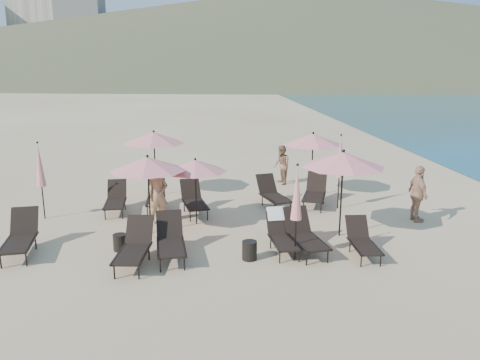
{
  "coord_description": "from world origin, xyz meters",
  "views": [
    {
      "loc": [
        -1.12,
        -11.49,
        4.72
      ],
      "look_at": [
        -0.35,
        3.5,
        1.1
      ],
      "focal_mm": 35.0,
      "sensor_mm": 36.0,
      "label": 1
    }
  ],
  "objects_px": {
    "lounger_0": "(20,236)",
    "umbrella_closed_0": "(297,194)",
    "beachgoer_a": "(158,195)",
    "beachgoer_c": "(418,194)",
    "side_table_0": "(120,242)",
    "umbrella_closed_1": "(340,157)",
    "lounger_5": "(362,240)",
    "lounger_6": "(116,199)",
    "umbrella_open_3": "(154,138)",
    "lounger_4": "(305,234)",
    "lounger_7": "(156,197)",
    "side_table_1": "(249,250)",
    "lounger_1": "(135,246)",
    "umbrella_open_2": "(343,160)",
    "beachgoer_b": "(282,165)",
    "lounger_3": "(281,233)",
    "umbrella_open_1": "(195,166)",
    "lounger_10": "(315,192)",
    "umbrella_closed_2": "(40,166)",
    "umbrella_open_4": "(313,139)",
    "umbrella_open_0": "(148,164)",
    "lounger_8": "(194,199)",
    "lounger_2": "(171,240)"
  },
  "relations": [
    {
      "from": "umbrella_closed_1",
      "to": "lounger_5",
      "type": "bearing_deg",
      "value": -95.96
    },
    {
      "from": "lounger_2",
      "to": "beachgoer_a",
      "type": "bearing_deg",
      "value": 95.07
    },
    {
      "from": "lounger_2",
      "to": "umbrella_open_3",
      "type": "bearing_deg",
      "value": 92.79
    },
    {
      "from": "lounger_4",
      "to": "umbrella_open_1",
      "type": "xyz_separation_m",
      "value": [
        -2.92,
        2.39,
        1.36
      ]
    },
    {
      "from": "lounger_5",
      "to": "side_table_1",
      "type": "xyz_separation_m",
      "value": [
        -2.91,
        -0.12,
        -0.17
      ]
    },
    {
      "from": "lounger_3",
      "to": "beachgoer_a",
      "type": "bearing_deg",
      "value": 138.29
    },
    {
      "from": "umbrella_open_0",
      "to": "side_table_0",
      "type": "xyz_separation_m",
      "value": [
        -0.63,
        -1.3,
        -1.84
      ]
    },
    {
      "from": "lounger_10",
      "to": "umbrella_open_3",
      "type": "height_order",
      "value": "umbrella_open_3"
    },
    {
      "from": "umbrella_open_4",
      "to": "lounger_10",
      "type": "bearing_deg",
      "value": -95.79
    },
    {
      "from": "lounger_5",
      "to": "umbrella_closed_0",
      "type": "distance_m",
      "value": 2.2
    },
    {
      "from": "umbrella_open_4",
      "to": "lounger_2",
      "type": "bearing_deg",
      "value": -129.89
    },
    {
      "from": "lounger_10",
      "to": "umbrella_open_0",
      "type": "xyz_separation_m",
      "value": [
        -5.37,
        -2.53,
        1.56
      ]
    },
    {
      "from": "umbrella_open_1",
      "to": "umbrella_closed_0",
      "type": "relative_size",
      "value": 0.84
    },
    {
      "from": "umbrella_open_0",
      "to": "umbrella_open_4",
      "type": "relative_size",
      "value": 0.96
    },
    {
      "from": "umbrella_open_2",
      "to": "umbrella_open_3",
      "type": "relative_size",
      "value": 1.02
    },
    {
      "from": "beachgoer_a",
      "to": "beachgoer_c",
      "type": "height_order",
      "value": "beachgoer_c"
    },
    {
      "from": "umbrella_open_3",
      "to": "umbrella_open_2",
      "type": "bearing_deg",
      "value": -38.89
    },
    {
      "from": "lounger_2",
      "to": "umbrella_open_2",
      "type": "bearing_deg",
      "value": 8.5
    },
    {
      "from": "lounger_4",
      "to": "lounger_7",
      "type": "xyz_separation_m",
      "value": [
        -4.36,
        4.07,
        -0.05
      ]
    },
    {
      "from": "lounger_0",
      "to": "lounger_7",
      "type": "relative_size",
      "value": 1.18
    },
    {
      "from": "lounger_7",
      "to": "umbrella_open_1",
      "type": "height_order",
      "value": "umbrella_open_1"
    },
    {
      "from": "lounger_8",
      "to": "umbrella_closed_1",
      "type": "distance_m",
      "value": 5.1
    },
    {
      "from": "umbrella_closed_2",
      "to": "lounger_6",
      "type": "bearing_deg",
      "value": 15.25
    },
    {
      "from": "lounger_2",
      "to": "lounger_7",
      "type": "relative_size",
      "value": 1.15
    },
    {
      "from": "umbrella_closed_1",
      "to": "umbrella_open_2",
      "type": "bearing_deg",
      "value": -103.39
    },
    {
      "from": "lounger_2",
      "to": "umbrella_open_2",
      "type": "xyz_separation_m",
      "value": [
        4.7,
        1.36,
        1.75
      ]
    },
    {
      "from": "lounger_6",
      "to": "umbrella_closed_1",
      "type": "xyz_separation_m",
      "value": [
        7.52,
        0.04,
        1.34
      ]
    },
    {
      "from": "umbrella_closed_1",
      "to": "beachgoer_b",
      "type": "xyz_separation_m",
      "value": [
        -1.47,
        3.52,
        -0.98
      ]
    },
    {
      "from": "beachgoer_a",
      "to": "lounger_4",
      "type": "bearing_deg",
      "value": -53.2
    },
    {
      "from": "umbrella_open_3",
      "to": "beachgoer_a",
      "type": "distance_m",
      "value": 3.52
    },
    {
      "from": "lounger_1",
      "to": "umbrella_closed_0",
      "type": "height_order",
      "value": "umbrella_closed_0"
    },
    {
      "from": "umbrella_open_4",
      "to": "umbrella_closed_1",
      "type": "relative_size",
      "value": 0.94
    },
    {
      "from": "umbrella_open_0",
      "to": "umbrella_open_2",
      "type": "bearing_deg",
      "value": -5.25
    },
    {
      "from": "lounger_5",
      "to": "lounger_10",
      "type": "distance_m",
      "value": 4.5
    },
    {
      "from": "lounger_6",
      "to": "umbrella_closed_1",
      "type": "bearing_deg",
      "value": -5.43
    },
    {
      "from": "lounger_10",
      "to": "side_table_1",
      "type": "bearing_deg",
      "value": -102.58
    },
    {
      "from": "lounger_4",
      "to": "lounger_6",
      "type": "distance_m",
      "value": 6.79
    },
    {
      "from": "lounger_5",
      "to": "beachgoer_a",
      "type": "height_order",
      "value": "beachgoer_a"
    },
    {
      "from": "umbrella_open_0",
      "to": "umbrella_closed_2",
      "type": "height_order",
      "value": "umbrella_closed_2"
    },
    {
      "from": "lounger_1",
      "to": "beachgoer_b",
      "type": "distance_m",
      "value": 9.2
    },
    {
      "from": "umbrella_open_4",
      "to": "side_table_0",
      "type": "distance_m",
      "value": 8.21
    },
    {
      "from": "lounger_6",
      "to": "umbrella_closed_1",
      "type": "distance_m",
      "value": 7.64
    },
    {
      "from": "umbrella_open_2",
      "to": "side_table_0",
      "type": "height_order",
      "value": "umbrella_open_2"
    },
    {
      "from": "umbrella_open_2",
      "to": "beachgoer_b",
      "type": "bearing_deg",
      "value": 97.73
    },
    {
      "from": "lounger_0",
      "to": "umbrella_closed_0",
      "type": "relative_size",
      "value": 0.78
    },
    {
      "from": "lounger_7",
      "to": "lounger_10",
      "type": "xyz_separation_m",
      "value": [
        5.5,
        0.11,
        0.07
      ]
    },
    {
      "from": "umbrella_closed_0",
      "to": "beachgoer_a",
      "type": "height_order",
      "value": "umbrella_closed_0"
    },
    {
      "from": "lounger_6",
      "to": "umbrella_open_4",
      "type": "height_order",
      "value": "umbrella_open_4"
    },
    {
      "from": "side_table_0",
      "to": "umbrella_closed_0",
      "type": "bearing_deg",
      "value": -10.29
    },
    {
      "from": "lounger_0",
      "to": "lounger_10",
      "type": "height_order",
      "value": "lounger_10"
    }
  ]
}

